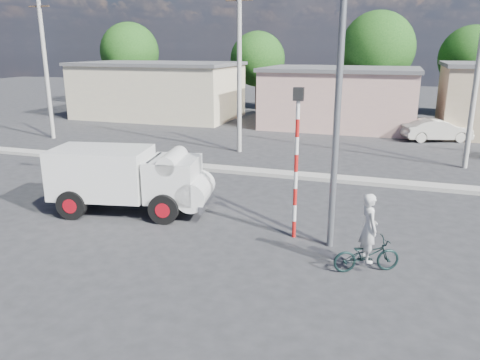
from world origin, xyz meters
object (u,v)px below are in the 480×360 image
(car_cream, at_px, (437,130))
(cyclist, at_px, (368,239))
(traffic_pole, at_px, (297,151))
(truck, at_px, (131,178))
(streetlight, at_px, (334,65))
(bicycle, at_px, (367,255))

(car_cream, bearing_deg, cyclist, 151.33)
(car_cream, relative_size, traffic_pole, 0.90)
(cyclist, height_order, traffic_pole, traffic_pole)
(truck, height_order, car_cream, truck)
(traffic_pole, xyz_separation_m, streetlight, (0.94, -0.30, 2.37))
(cyclist, bearing_deg, car_cream, -33.38)
(car_cream, bearing_deg, truck, 127.29)
(streetlight, bearing_deg, traffic_pole, 162.27)
(bicycle, distance_m, streetlight, 4.86)
(cyclist, bearing_deg, streetlight, 19.11)
(bicycle, relative_size, traffic_pole, 0.38)
(bicycle, xyz_separation_m, streetlight, (-1.23, 1.28, 4.52))
(car_cream, height_order, traffic_pole, traffic_pole)
(truck, xyz_separation_m, car_cream, (10.63, 16.57, -0.56))
(truck, bearing_deg, cyclist, -25.05)
(truck, height_order, streetlight, streetlight)
(truck, distance_m, car_cream, 19.69)
(cyclist, distance_m, car_cream, 18.78)
(cyclist, bearing_deg, truck, 50.89)
(bicycle, xyz_separation_m, car_cream, (2.82, 18.57, 0.21))
(truck, bearing_deg, car_cream, 46.64)
(car_cream, xyz_separation_m, streetlight, (-4.05, -17.29, 4.31))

